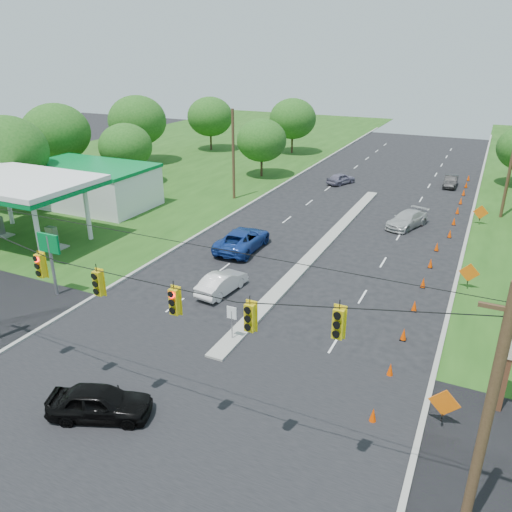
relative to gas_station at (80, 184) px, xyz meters
The scene contains 41 objects.
ground 31.23m from the gas_station, 40.57° to the right, with size 160.00×160.00×0.00m, color black.
grass_left 6.87m from the gas_station, behind, with size 40.00×160.00×0.06m, color #1E4714.
cross_street 31.23m from the gas_station, 40.57° to the right, with size 160.00×14.00×0.02m, color black.
curb_left 16.89m from the gas_station, 35.78° to the left, with size 0.25×110.00×0.16m, color gray.
curb_right 35.22m from the gas_station, 16.13° to the left, with size 0.25×110.00×0.16m, color gray.
median 23.79m from the gas_station, ahead, with size 1.00×34.00×0.18m, color gray.
median_sign 27.62m from the gas_station, 31.07° to the right, with size 0.55×0.06×2.05m.
signal_span 31.83m from the gas_station, 42.00° to the right, with size 25.60×0.32×9.00m.
utility_pole_far_left 14.93m from the gas_station, 41.21° to the left, with size 0.28×0.28×9.00m, color #422D1C.
utility_pole_far_right 39.08m from the gas_station, 22.21° to the left, with size 0.28×0.28×9.00m, color #422D1C.
gas_station is the anchor object (origin of this frame).
cone_0 36.28m from the gas_station, 28.43° to the right, with size 0.32×0.32×0.70m, color #EB4000.
cone_1 34.76m from the gas_station, 23.34° to the right, with size 0.32×0.32×0.70m, color #EB4000.
cone_2 33.53m from the gas_station, 17.83° to the right, with size 0.32×0.32×0.70m, color #EB4000.
cone_3 32.63m from the gas_station, 11.96° to the right, with size 0.32×0.32×0.70m, color #EB4000.
cone_4 32.09m from the gas_station, ahead, with size 0.32×0.32×0.70m, color #EB4000.
cone_5 31.92m from the gas_station, ahead, with size 0.32×0.32×0.70m, color #EB4000.
cone_6 32.14m from the gas_station, ahead, with size 0.32×0.32×0.70m, color #EB4000.
cone_7 33.32m from the gas_station, 12.61° to the left, with size 0.32×0.32×0.70m, color #EB4000.
cone_8 34.25m from the gas_station, 18.34° to the left, with size 0.32×0.32×0.70m, color #EB4000.
cone_9 35.51m from the gas_station, 23.72° to the left, with size 0.32×0.32×0.70m, color #EB4000.
cone_10 37.05m from the gas_station, 28.69° to the left, with size 0.32×0.32×0.70m, color #EB4000.
cone_11 38.85m from the gas_station, 33.23° to the left, with size 0.32×0.32×0.70m, color #EB4000.
cone_12 40.87m from the gas_station, 37.34° to the left, with size 0.32×0.32×0.70m, color #EB4000.
cone_13 43.08m from the gas_station, 41.05° to the left, with size 0.32×0.32×0.70m, color #EB4000.
work_sign_0 38.11m from the gas_station, 25.25° to the right, with size 1.27×0.58×1.37m.
work_sign_1 34.54m from the gas_station, ahead, with size 1.27×0.58×1.37m.
work_sign_2 36.42m from the gas_station, 18.85° to the left, with size 1.27×0.58×1.37m.
tree_1 7.38m from the gas_station, 160.57° to the right, with size 7.56×7.56×8.82m.
tree_2 10.19m from the gas_station, 103.60° to the left, with size 5.88×5.88×6.86m.
tree_3 21.66m from the gas_station, 112.93° to the left, with size 7.56×7.56×8.82m.
tree_4 32.14m from the gas_station, 97.82° to the left, with size 6.72×6.72×7.84m.
tree_5 22.05m from the gas_station, 63.99° to the left, with size 5.88×5.88×6.86m.
tree_6 35.67m from the gas_station, 77.60° to the left, with size 6.72×6.72×7.84m.
tree_14 13.29m from the gas_station, 143.18° to the left, with size 7.56×7.56×8.82m.
black_sedan 30.64m from the gas_station, 45.55° to the right, with size 1.74×4.31×1.47m, color black.
white_sedan 22.54m from the gas_station, 24.89° to the right, with size 1.42×4.06×1.34m, color white.
blue_pickup 18.48m from the gas_station, ahead, with size 2.71×5.88×1.63m, color navy.
silver_car_far 30.04m from the gas_station, 16.27° to the left, with size 1.93×4.75×1.38m, color #AFAFAF.
silver_car_oncoming 28.16m from the gas_station, 46.43° to the left, with size 1.50×3.74×1.27m, color slate.
dark_car_receding 39.35m from the gas_station, 38.41° to the left, with size 1.34×3.83×1.26m, color black.
Camera 1 is at (10.90, -14.00, 14.42)m, focal length 35.00 mm.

